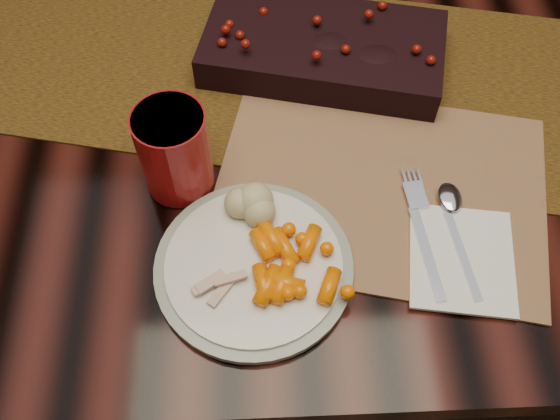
{
  "coord_description": "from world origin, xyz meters",
  "views": [
    {
      "loc": [
        -0.04,
        -0.67,
        1.44
      ],
      "look_at": [
        -0.03,
        -0.26,
        0.8
      ],
      "focal_mm": 40.0,
      "sensor_mm": 36.0,
      "label": 1
    }
  ],
  "objects_px": {
    "centerpiece": "(323,45)",
    "napkin": "(462,259)",
    "baby_carrots": "(291,263)",
    "placemat_main": "(380,187)",
    "turkey_shreds": "(219,289)",
    "mashed_potatoes": "(257,201)",
    "red_cup": "(174,151)",
    "dinner_plate": "(254,266)",
    "dining_table": "(288,213)"
  },
  "relations": [
    {
      "from": "centerpiece",
      "to": "dining_table",
      "type": "bearing_deg",
      "value": -146.35
    },
    {
      "from": "dinner_plate",
      "to": "placemat_main",
      "type": "bearing_deg",
      "value": 34.1
    },
    {
      "from": "napkin",
      "to": "baby_carrots",
      "type": "bearing_deg",
      "value": -168.42
    },
    {
      "from": "dinner_plate",
      "to": "napkin",
      "type": "height_order",
      "value": "dinner_plate"
    },
    {
      "from": "turkey_shreds",
      "to": "red_cup",
      "type": "height_order",
      "value": "red_cup"
    },
    {
      "from": "centerpiece",
      "to": "dinner_plate",
      "type": "xyz_separation_m",
      "value": [
        -0.11,
        -0.35,
        -0.03
      ]
    },
    {
      "from": "placemat_main",
      "to": "baby_carrots",
      "type": "height_order",
      "value": "baby_carrots"
    },
    {
      "from": "placemat_main",
      "to": "mashed_potatoes",
      "type": "distance_m",
      "value": 0.18
    },
    {
      "from": "centerpiece",
      "to": "napkin",
      "type": "distance_m",
      "value": 0.38
    },
    {
      "from": "baby_carrots",
      "to": "mashed_potatoes",
      "type": "bearing_deg",
      "value": 115.55
    },
    {
      "from": "placemat_main",
      "to": "dinner_plate",
      "type": "bearing_deg",
      "value": -132.5
    },
    {
      "from": "centerpiece",
      "to": "napkin",
      "type": "height_order",
      "value": "centerpiece"
    },
    {
      "from": "turkey_shreds",
      "to": "red_cup",
      "type": "xyz_separation_m",
      "value": [
        -0.05,
        0.18,
        0.04
      ]
    },
    {
      "from": "placemat_main",
      "to": "napkin",
      "type": "relative_size",
      "value": 2.93
    },
    {
      "from": "dining_table",
      "to": "mashed_potatoes",
      "type": "distance_m",
      "value": 0.49
    },
    {
      "from": "dining_table",
      "to": "mashed_potatoes",
      "type": "height_order",
      "value": "mashed_potatoes"
    },
    {
      "from": "mashed_potatoes",
      "to": "turkey_shreds",
      "type": "bearing_deg",
      "value": -113.11
    },
    {
      "from": "napkin",
      "to": "red_cup",
      "type": "distance_m",
      "value": 0.38
    },
    {
      "from": "centerpiece",
      "to": "placemat_main",
      "type": "xyz_separation_m",
      "value": [
        0.06,
        -0.24,
        -0.04
      ]
    },
    {
      "from": "centerpiece",
      "to": "turkey_shreds",
      "type": "distance_m",
      "value": 0.42
    },
    {
      "from": "turkey_shreds",
      "to": "napkin",
      "type": "relative_size",
      "value": 0.42
    },
    {
      "from": "dining_table",
      "to": "placemat_main",
      "type": "xyz_separation_m",
      "value": [
        0.11,
        -0.2,
        0.38
      ]
    },
    {
      "from": "placemat_main",
      "to": "baby_carrots",
      "type": "bearing_deg",
      "value": -122.12
    },
    {
      "from": "placemat_main",
      "to": "mashed_potatoes",
      "type": "xyz_separation_m",
      "value": [
        -0.17,
        -0.04,
        0.04
      ]
    },
    {
      "from": "dinner_plate",
      "to": "red_cup",
      "type": "distance_m",
      "value": 0.18
    },
    {
      "from": "mashed_potatoes",
      "to": "placemat_main",
      "type": "bearing_deg",
      "value": 14.14
    },
    {
      "from": "dinner_plate",
      "to": "baby_carrots",
      "type": "relative_size",
      "value": 2.2
    },
    {
      "from": "turkey_shreds",
      "to": "napkin",
      "type": "distance_m",
      "value": 0.3
    },
    {
      "from": "placemat_main",
      "to": "mashed_potatoes",
      "type": "height_order",
      "value": "mashed_potatoes"
    },
    {
      "from": "baby_carrots",
      "to": "centerpiece",
      "type": "bearing_deg",
      "value": 79.58
    },
    {
      "from": "mashed_potatoes",
      "to": "baby_carrots",
      "type": "bearing_deg",
      "value": -64.45
    },
    {
      "from": "dining_table",
      "to": "baby_carrots",
      "type": "height_order",
      "value": "baby_carrots"
    },
    {
      "from": "dinner_plate",
      "to": "red_cup",
      "type": "xyz_separation_m",
      "value": [
        -0.1,
        0.14,
        0.06
      ]
    },
    {
      "from": "baby_carrots",
      "to": "turkey_shreds",
      "type": "relative_size",
      "value": 1.8
    },
    {
      "from": "dining_table",
      "to": "red_cup",
      "type": "bearing_deg",
      "value": -130.85
    },
    {
      "from": "centerpiece",
      "to": "dinner_plate",
      "type": "bearing_deg",
      "value": -107.59
    },
    {
      "from": "dinner_plate",
      "to": "turkey_shreds",
      "type": "xyz_separation_m",
      "value": [
        -0.04,
        -0.04,
        0.02
      ]
    },
    {
      "from": "placemat_main",
      "to": "napkin",
      "type": "height_order",
      "value": "napkin"
    },
    {
      "from": "turkey_shreds",
      "to": "baby_carrots",
      "type": "bearing_deg",
      "value": 18.5
    },
    {
      "from": "mashed_potatoes",
      "to": "napkin",
      "type": "xyz_separation_m",
      "value": [
        0.25,
        -0.07,
        -0.04
      ]
    },
    {
      "from": "centerpiece",
      "to": "dinner_plate",
      "type": "relative_size",
      "value": 1.45
    },
    {
      "from": "dining_table",
      "to": "red_cup",
      "type": "height_order",
      "value": "red_cup"
    },
    {
      "from": "centerpiece",
      "to": "dinner_plate",
      "type": "height_order",
      "value": "centerpiece"
    },
    {
      "from": "baby_carrots",
      "to": "red_cup",
      "type": "distance_m",
      "value": 0.21
    },
    {
      "from": "dining_table",
      "to": "placemat_main",
      "type": "height_order",
      "value": "placemat_main"
    },
    {
      "from": "baby_carrots",
      "to": "placemat_main",
      "type": "bearing_deg",
      "value": 44.49
    },
    {
      "from": "dining_table",
      "to": "napkin",
      "type": "bearing_deg",
      "value": -58.17
    },
    {
      "from": "placemat_main",
      "to": "centerpiece",
      "type": "bearing_deg",
      "value": 117.62
    },
    {
      "from": "mashed_potatoes",
      "to": "red_cup",
      "type": "relative_size",
      "value": 0.66
    },
    {
      "from": "placemat_main",
      "to": "dining_table",
      "type": "bearing_deg",
      "value": 132.11
    }
  ]
}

